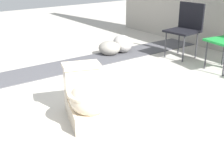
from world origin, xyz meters
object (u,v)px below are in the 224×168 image
object	(u,v)px
folding_chair_left	(187,24)
boulder_near	(109,48)
boulder_far	(122,44)
toilet	(87,99)

from	to	relation	value
folding_chair_left	boulder_near	size ratio (longest dim) A/B	2.36
folding_chair_left	boulder_far	bearing A→B (deg)	-55.23
boulder_far	boulder_near	bearing A→B (deg)	-87.82
toilet	folding_chair_left	size ratio (longest dim) A/B	0.86
boulder_near	boulder_far	size ratio (longest dim) A/B	0.89
folding_chair_left	boulder_far	distance (m)	1.08
folding_chair_left	boulder_far	world-z (taller)	folding_chair_left
folding_chair_left	toilet	bearing A→B (deg)	15.01
boulder_near	toilet	bearing A→B (deg)	-41.39
toilet	boulder_near	size ratio (longest dim) A/B	2.02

